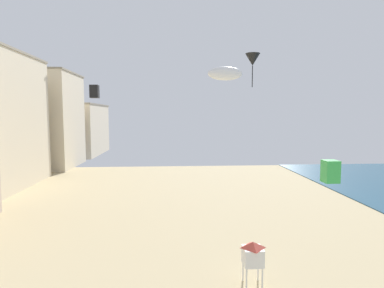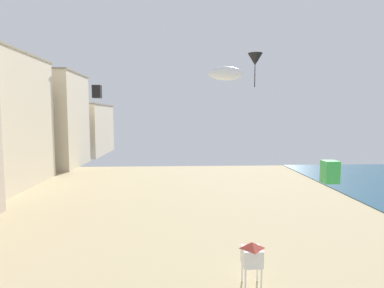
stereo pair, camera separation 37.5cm
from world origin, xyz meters
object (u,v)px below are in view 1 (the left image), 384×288
lifeguard_stand (253,254)px  kite_green_box (330,171)px  kite_white_parafoil (225,74)px  kite_black_delta (253,60)px  kite_black_box (94,92)px

lifeguard_stand → kite_green_box: bearing=-32.3°
kite_white_parafoil → kite_black_delta: (4.45, 8.83, 2.65)m
kite_black_delta → kite_black_box: size_ratio=2.79×
kite_black_delta → kite_black_box: kite_black_delta is taller
kite_white_parafoil → kite_green_box: size_ratio=2.32×
kite_white_parafoil → kite_green_box: 11.71m
kite_black_delta → kite_green_box: size_ratio=3.01×
kite_white_parafoil → kite_black_box: size_ratio=2.15×
lifeguard_stand → kite_black_box: 21.89m
lifeguard_stand → kite_black_box: kite_black_box is taller
kite_white_parafoil → kite_green_box: (4.20, -8.96, -6.26)m
kite_black_delta → kite_green_box: 19.90m
lifeguard_stand → kite_white_parafoil: 13.70m
kite_green_box → kite_black_box: (-16.07, 16.04, 5.33)m
kite_green_box → kite_white_parafoil: bearing=115.1°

